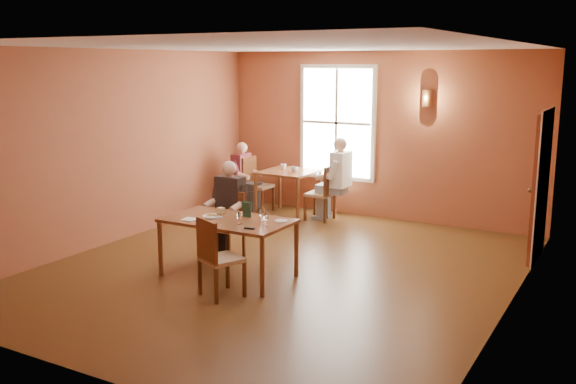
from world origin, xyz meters
The scene contains 30 objects.
ground centered at (0.00, 0.00, 0.00)m, with size 6.00×7.00×0.01m, color brown.
wall_back centered at (0.00, 3.50, 1.50)m, with size 6.00×0.04×3.00m, color brown.
wall_front centered at (0.00, -3.50, 1.50)m, with size 6.00×0.04×3.00m, color brown.
wall_left centered at (-3.00, 0.00, 1.50)m, with size 0.04×7.00×3.00m, color brown.
wall_right centered at (3.00, 0.00, 1.50)m, with size 0.04×7.00×3.00m, color brown.
ceiling centered at (0.00, 0.00, 3.00)m, with size 6.00×7.00×0.04m, color white.
window centered at (-0.80, 3.45, 1.70)m, with size 1.36×0.10×1.96m, color white.
door centered at (2.94, 2.30, 1.05)m, with size 0.12×1.04×2.10m, color maroon.
wall_sconce centered at (0.90, 3.40, 2.20)m, with size 0.16×0.16×0.28m, color brown.
main_table centered at (-0.46, -0.59, 0.39)m, with size 1.67×0.94×0.78m, color brown, non-canonical shape.
chair_diner_main centered at (-0.96, 0.06, 0.48)m, with size 0.42×0.42×0.96m, color brown, non-canonical shape.
diner_main centered at (-0.96, 0.03, 0.67)m, with size 0.54×0.54×1.34m, color #372518, non-canonical shape.
chair_empty centered at (-0.11, -1.24, 0.49)m, with size 0.43×0.43×0.98m, color brown, non-canonical shape.
plate_food centered at (-0.70, -0.59, 0.80)m, with size 0.27×0.27×0.03m, color white.
sandwich centered at (-0.62, -0.51, 0.83)m, with size 0.08×0.08×0.10m, color tan.
goblet_a centered at (0.01, -0.49, 0.88)m, with size 0.08×0.08×0.19m, color white, non-canonical shape.
goblet_b centered at (0.17, -0.68, 0.88)m, with size 0.08×0.08×0.20m, color white, non-canonical shape.
goblet_c centered at (-0.17, -0.75, 0.87)m, with size 0.07×0.07×0.19m, color white, non-canonical shape.
menu_stand centered at (-0.31, -0.37, 0.89)m, with size 0.12×0.06×0.21m, color #1E3D28.
knife centered at (-0.49, -0.85, 0.78)m, with size 0.20×0.02×0.00m, color #B7B7C9.
napkin centered at (-0.88, -0.85, 0.78)m, with size 0.17×0.17×0.01m, color white.
side_plate centered at (0.21, -0.36, 0.79)m, with size 0.17×0.17×0.01m, color white.
sunglasses centered at (0.06, -0.88, 0.79)m, with size 0.13×0.04×0.02m, color black.
second_table centered at (-1.46, 2.80, 0.42)m, with size 0.95×0.95×0.84m, color brown, non-canonical shape.
chair_diner_white centered at (-0.81, 2.80, 0.50)m, with size 0.44×0.44×1.00m, color #3B1E0F, non-canonical shape.
diner_white centered at (-0.78, 2.80, 0.72)m, with size 0.58×0.58×1.45m, color silver, non-canonical shape.
chair_diner_maroon centered at (-2.11, 2.80, 0.52)m, with size 0.46×0.46×1.04m, color brown, non-canonical shape.
diner_maroon centered at (-2.14, 2.80, 0.64)m, with size 0.51×0.51×1.28m, color maroon, non-canonical shape.
cup_a centered at (-1.30, 2.73, 0.89)m, with size 0.13×0.13×0.10m, color silver.
cup_b centered at (-1.62, 2.90, 0.89)m, with size 0.11×0.11×0.10m, color silver.
Camera 1 is at (4.23, -7.30, 2.80)m, focal length 40.00 mm.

